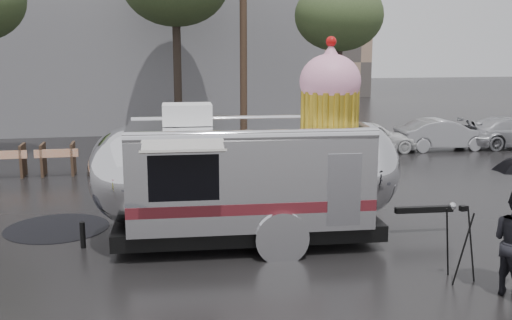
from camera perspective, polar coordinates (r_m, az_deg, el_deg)
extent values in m
plane|color=black|center=(10.13, -2.19, -12.48)|extent=(120.00, 120.00, 0.00)
cylinder|color=black|center=(15.30, -5.12, -4.33)|extent=(2.40, 2.40, 0.01)
cylinder|color=black|center=(14.14, -18.43, -6.15)|extent=(2.28, 2.28, 0.01)
cylinder|color=#473323|center=(23.52, -1.21, 12.11)|extent=(0.28, 0.28, 9.00)
cylinder|color=#382D26|center=(24.25, -7.51, 9.33)|extent=(0.32, 0.32, 6.75)
cylinder|color=#382D26|center=(23.42, 7.77, 7.61)|extent=(0.32, 0.32, 5.40)
ellipsoid|color=#2F4120|center=(23.41, 7.92, 13.49)|extent=(3.36, 3.36, 2.64)
cube|color=#473323|center=(19.88, -21.30, -0.02)|extent=(0.08, 0.80, 1.00)
cube|color=#E5590C|center=(19.57, -22.85, 0.45)|extent=(1.30, 0.04, 0.25)
cube|color=#473323|center=(19.78, -19.60, 0.04)|extent=(0.08, 0.80, 1.00)
cube|color=#473323|center=(19.66, -17.01, 0.13)|extent=(0.08, 0.80, 1.00)
cube|color=#E5590C|center=(19.30, -18.50, 0.61)|extent=(1.30, 0.04, 0.25)
imported|color=silver|center=(23.02, 10.78, 2.46)|extent=(4.00, 1.80, 1.40)
imported|color=#B2B2B7|center=(24.27, 17.41, 2.58)|extent=(4.00, 1.80, 1.40)
cube|color=silver|center=(12.20, -0.92, -1.02)|extent=(4.83, 2.71, 1.92)
ellipsoid|color=silver|center=(12.68, 9.70, -0.72)|extent=(1.73, 2.54, 1.92)
ellipsoid|color=silver|center=(12.17, -12.00, -1.30)|extent=(1.73, 2.54, 1.92)
cube|color=black|center=(12.48, -0.91, -6.07)|extent=(5.45, 2.42, 0.32)
cylinder|color=black|center=(11.52, 2.40, -7.55)|extent=(0.76, 0.27, 0.75)
cylinder|color=black|center=(13.60, 0.80, -4.63)|extent=(0.76, 0.27, 0.75)
cylinder|color=silver|center=(11.36, 2.53, -7.53)|extent=(1.03, 0.16, 1.03)
cube|color=black|center=(13.42, 15.70, -4.56)|extent=(1.29, 0.20, 0.13)
sphere|color=silver|center=(13.67, 18.20, -4.19)|extent=(0.18, 0.18, 0.17)
cylinder|color=black|center=(12.59, -16.18, -6.87)|extent=(0.11, 0.11, 0.53)
cube|color=#58171E|center=(11.14, -0.19, -4.74)|extent=(4.70, 0.28, 0.21)
cube|color=#58171E|center=(13.49, -1.52, -1.95)|extent=(4.70, 0.28, 0.21)
cube|color=black|center=(10.88, -6.90, -1.71)|extent=(1.28, 0.10, 0.86)
cube|color=beige|center=(10.52, -6.95, 0.82)|extent=(1.52, 0.61, 0.15)
cube|color=silver|center=(11.38, 8.41, -2.85)|extent=(0.64, 0.06, 1.39)
cube|color=white|center=(11.94, -6.57, 4.37)|extent=(1.00, 0.75, 0.41)
cylinder|color=gold|center=(12.31, 7.02, 5.06)|extent=(1.17, 1.17, 0.64)
ellipsoid|color=#FAAFCB|center=(12.27, 7.08, 7.44)|extent=(1.30, 1.30, 1.11)
cone|color=#FAAFCB|center=(12.25, 7.14, 10.04)|extent=(0.56, 0.56, 0.43)
sphere|color=red|center=(12.25, 7.17, 11.14)|extent=(0.22, 0.22, 0.21)
cylinder|color=black|center=(11.10, 19.79, -7.50)|extent=(0.08, 0.30, 1.29)
cylinder|color=black|center=(11.03, 17.77, -7.50)|extent=(0.23, 0.21, 1.30)
cylinder|color=black|center=(10.74, 19.12, -8.07)|extent=(0.29, 0.12, 1.29)
cube|color=black|center=(10.77, 19.11, -4.37)|extent=(0.13, 0.11, 0.09)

